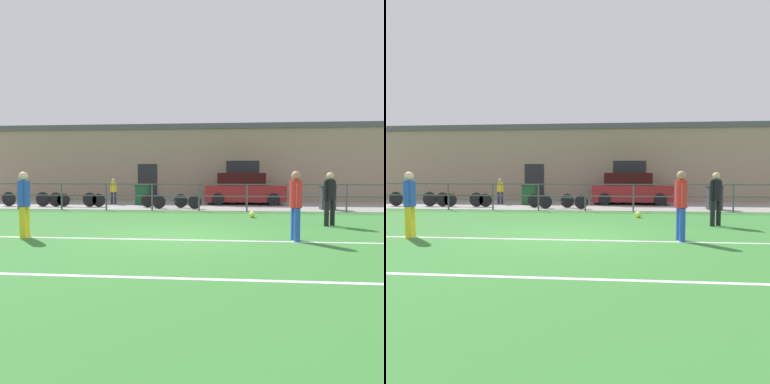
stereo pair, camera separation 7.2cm
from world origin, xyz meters
The scene contains 19 objects.
ground centered at (0.00, 0.00, -0.02)m, with size 60.00×44.00×0.04m, color #387A33.
field_line_touchline centered at (0.00, -0.47, 0.00)m, with size 36.00×0.11×0.00m, color white.
field_line_hash centered at (0.00, -3.60, 0.00)m, with size 36.00×0.11×0.00m, color white.
pavement_strip centered at (0.00, 8.50, 0.01)m, with size 48.00×5.00×0.02m, color gray.
perimeter_fence centered at (0.00, 6.00, 0.75)m, with size 36.07×0.07×1.15m.
clubhouse_facade centered at (0.00, 12.20, 2.18)m, with size 28.00×2.56×4.34m.
player_goalkeeper centered at (4.26, 2.20, 0.93)m, with size 0.40×0.29×1.64m.
player_striker centered at (-3.90, -0.50, 0.93)m, with size 0.29×0.45×1.65m.
player_winger centered at (2.77, -0.31, 0.95)m, with size 0.29×0.45×1.67m.
soccer_ball_match centered at (2.07, 4.03, 0.11)m, with size 0.23×0.23×0.23m, color #E5E04C.
spectator_child centered at (-4.54, 8.69, 0.75)m, with size 0.35×0.23×1.29m.
parked_car_red centered at (2.03, 9.38, 0.77)m, with size 3.93×1.81×1.58m.
bicycle_parked_0 centered at (-8.34, 7.20, 0.37)m, with size 2.38×0.04×0.77m.
bicycle_parked_1 centered at (-1.04, 6.69, 0.34)m, with size 2.20×0.04×0.71m.
bicycle_parked_2 centered at (-1.69, 7.20, 0.35)m, with size 2.15×0.04×0.73m.
bicycle_parked_3 centered at (-6.04, 7.20, 0.37)m, with size 2.32×0.04×0.76m.
bicycle_parked_4 centered at (-5.63, 7.20, 0.34)m, with size 2.33×0.04×0.72m.
trash_bin_0 centered at (5.53, 7.00, 0.54)m, with size 0.62×0.53×1.03m.
trash_bin_1 centered at (-3.01, 8.62, 0.52)m, with size 0.69×0.58×0.99m.
Camera 2 is at (1.17, -8.99, 1.63)m, focal length 33.60 mm.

